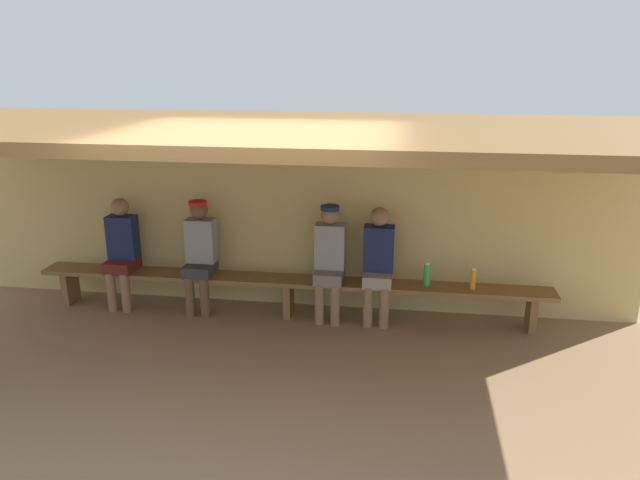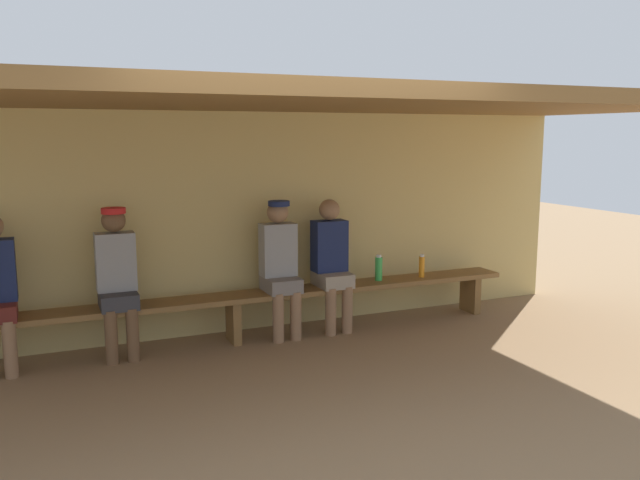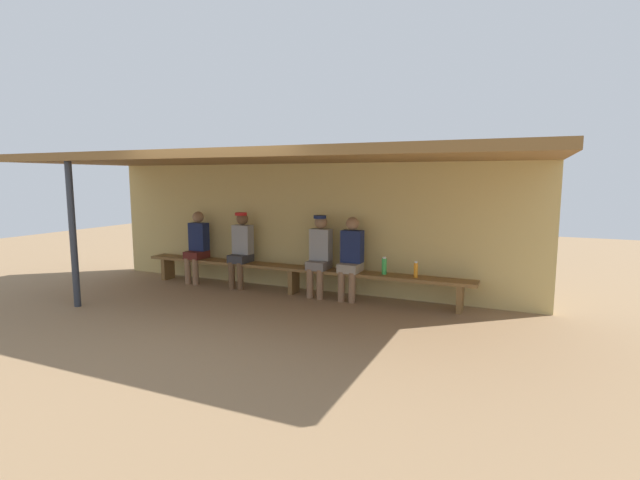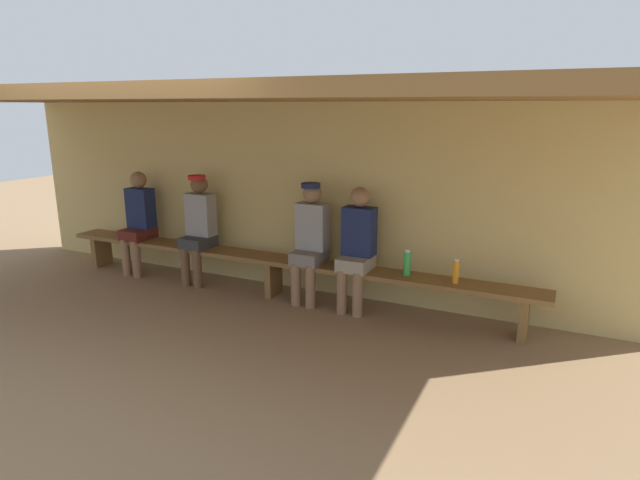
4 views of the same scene
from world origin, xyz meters
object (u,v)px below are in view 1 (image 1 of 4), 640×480
at_px(player_in_white, 122,249).
at_px(water_bottle_blue, 473,279).
at_px(player_near_post, 330,257).
at_px(player_middle, 378,261).
at_px(water_bottle_clear, 427,274).
at_px(player_in_red, 200,251).
at_px(bench, 288,284).

xyz_separation_m(player_in_white, water_bottle_blue, (4.12, -0.02, -0.15)).
relative_size(player_in_white, water_bottle_blue, 5.41).
distance_m(player_near_post, player_middle, 0.55).
bearing_deg(water_bottle_blue, player_near_post, 179.14).
bearing_deg(water_bottle_clear, player_in_white, -179.77).
height_order(player_in_red, water_bottle_clear, player_in_red).
bearing_deg(water_bottle_blue, player_in_red, 179.56).
bearing_deg(water_bottle_blue, player_middle, 178.71).
bearing_deg(player_in_white, player_in_red, 0.03).
xyz_separation_m(player_in_red, water_bottle_blue, (3.14, -0.02, -0.17)).
relative_size(bench, player_near_post, 4.46).
height_order(player_in_red, player_middle, player_in_red).
xyz_separation_m(player_near_post, water_bottle_clear, (1.10, 0.01, -0.16)).
relative_size(player_middle, water_bottle_blue, 5.41).
height_order(player_in_white, water_bottle_clear, player_in_white).
relative_size(player_in_red, player_near_post, 1.00).
xyz_separation_m(bench, water_bottle_clear, (1.59, 0.02, 0.20)).
xyz_separation_m(player_middle, player_in_white, (-3.06, 0.00, 0.00)).
bearing_deg(player_in_white, water_bottle_blue, -0.33).
xyz_separation_m(bench, player_near_post, (0.48, 0.00, 0.36)).
xyz_separation_m(player_in_red, water_bottle_clear, (2.64, 0.01, -0.16)).
height_order(player_middle, water_bottle_blue, player_middle).
height_order(player_near_post, player_middle, player_near_post).
relative_size(player_in_red, player_in_white, 1.01).
xyz_separation_m(player_near_post, water_bottle_blue, (1.61, -0.02, -0.17)).
bearing_deg(bench, water_bottle_blue, -0.57).
bearing_deg(player_middle, water_bottle_blue, -1.29).
height_order(player_near_post, player_in_white, player_near_post).
bearing_deg(water_bottle_clear, player_near_post, -179.27).
bearing_deg(player_middle, player_in_white, 180.00).
bearing_deg(bench, water_bottle_clear, 0.64).
xyz_separation_m(bench, water_bottle_blue, (2.09, -0.02, 0.19)).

